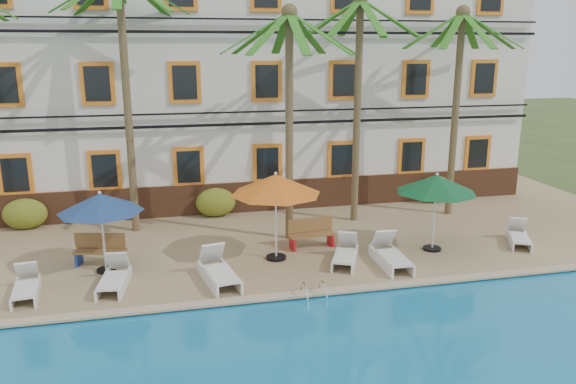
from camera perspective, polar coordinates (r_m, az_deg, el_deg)
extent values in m
plane|color=#384C23|center=(15.54, -2.59, -10.20)|extent=(100.00, 100.00, 0.00)
cube|color=tan|center=(20.09, -5.21, -4.01)|extent=(30.00, 12.00, 0.25)
cube|color=tan|center=(14.62, -1.95, -10.65)|extent=(30.00, 0.35, 0.06)
cube|color=silver|center=(24.05, -7.18, 11.47)|extent=(25.00, 6.00, 10.00)
cube|color=brown|center=(21.72, -5.96, -0.60)|extent=(25.00, 0.12, 1.20)
cube|color=orange|center=(21.86, -25.95, 1.60)|extent=(1.15, 0.10, 1.50)
cube|color=black|center=(21.82, -25.98, 1.57)|extent=(0.85, 0.04, 1.20)
cube|color=orange|center=(21.38, -18.11, 2.09)|extent=(1.15, 0.10, 1.50)
cube|color=black|center=(21.33, -18.12, 2.06)|extent=(0.85, 0.04, 1.20)
cube|color=orange|center=(21.31, -10.06, 2.55)|extent=(1.15, 0.10, 1.50)
cube|color=black|center=(21.26, -10.06, 2.53)|extent=(0.85, 0.04, 1.20)
cube|color=orange|center=(21.66, -2.11, 2.96)|extent=(1.15, 0.10, 1.50)
cube|color=black|center=(21.61, -2.09, 2.94)|extent=(0.85, 0.04, 1.20)
cube|color=orange|center=(22.41, 5.45, 3.30)|extent=(1.15, 0.10, 1.50)
cube|color=black|center=(22.36, 5.49, 3.27)|extent=(0.85, 0.04, 1.20)
cube|color=orange|center=(23.52, 12.42, 3.56)|extent=(1.15, 0.10, 1.50)
cube|color=black|center=(23.47, 12.47, 3.54)|extent=(0.85, 0.04, 1.20)
cube|color=orange|center=(24.94, 18.68, 3.75)|extent=(1.15, 0.10, 1.50)
cube|color=black|center=(24.90, 18.74, 3.73)|extent=(0.85, 0.04, 1.20)
cube|color=orange|center=(21.46, -26.88, 9.68)|extent=(1.15, 0.10, 1.50)
cube|color=black|center=(21.41, -26.91, 9.67)|extent=(0.85, 0.04, 1.20)
cube|color=orange|center=(20.97, -18.79, 10.38)|extent=(1.15, 0.10, 1.50)
cube|color=black|center=(20.92, -18.80, 10.37)|extent=(0.85, 0.04, 1.20)
cube|color=orange|center=(20.90, -10.44, 10.89)|extent=(1.15, 0.10, 1.50)
cube|color=black|center=(20.85, -10.44, 10.89)|extent=(0.85, 0.04, 1.20)
cube|color=orange|center=(21.25, -2.19, 11.18)|extent=(1.15, 0.10, 1.50)
cube|color=black|center=(21.20, -2.16, 11.17)|extent=(0.85, 0.04, 1.20)
cube|color=orange|center=(22.02, 5.65, 11.24)|extent=(1.15, 0.10, 1.50)
cube|color=black|center=(21.97, 5.69, 11.23)|extent=(0.85, 0.04, 1.20)
cube|color=orange|center=(23.15, 12.84, 11.11)|extent=(1.15, 0.10, 1.50)
cube|color=black|center=(23.10, 12.90, 11.10)|extent=(0.85, 0.04, 1.20)
cube|color=orange|center=(24.59, 19.27, 10.85)|extent=(1.15, 0.10, 1.50)
cube|color=black|center=(24.55, 19.33, 10.84)|extent=(0.85, 0.04, 1.20)
cube|color=black|center=(21.02, -6.12, 6.82)|extent=(25.00, 0.08, 0.10)
cube|color=black|center=(20.97, -6.15, 8.04)|extent=(25.00, 0.08, 0.06)
cube|color=black|center=(20.84, -6.37, 15.85)|extent=(25.00, 0.08, 0.10)
cube|color=black|center=(20.86, -6.41, 17.08)|extent=(25.00, 0.08, 0.06)
cylinder|color=brown|center=(19.56, -15.98, 8.18)|extent=(0.26, 0.26, 8.53)
cylinder|color=brown|center=(18.13, 0.13, 6.27)|extent=(0.26, 0.26, 7.28)
sphere|color=brown|center=(17.97, 0.14, 17.84)|extent=(0.50, 0.50, 0.50)
cube|color=#266718|center=(18.99, -0.64, 15.76)|extent=(0.28, 2.18, 1.28)
cube|color=#266718|center=(18.53, -2.81, 15.78)|extent=(1.74, 1.74, 1.28)
cube|color=#266718|center=(17.73, -3.40, 15.82)|extent=(2.18, 0.28, 1.28)
cube|color=#266718|center=(17.03, -1.86, 15.89)|extent=(1.74, 1.74, 1.28)
cube|color=#266718|center=(16.89, 1.00, 15.91)|extent=(0.28, 2.18, 1.28)
cube|color=#266718|center=(17.39, 3.28, 15.85)|extent=(1.74, 1.74, 1.28)
cube|color=#266718|center=(18.22, 3.58, 15.79)|extent=(2.18, 0.28, 1.28)
cube|color=#266718|center=(18.87, 1.93, 15.76)|extent=(1.74, 1.74, 1.28)
cylinder|color=brown|center=(20.25, 7.03, 7.82)|extent=(0.26, 0.26, 7.82)
cube|color=#266718|center=(21.15, 6.28, 17.03)|extent=(0.28, 2.18, 1.28)
cube|color=#266718|center=(20.61, 4.48, 17.14)|extent=(1.74, 1.74, 1.28)
cube|color=#266718|center=(19.79, 4.26, 17.25)|extent=(2.18, 0.28, 1.28)
cube|color=#266718|center=(19.16, 5.91, 17.31)|extent=(1.74, 1.74, 1.28)
cube|color=#266718|center=(19.12, 8.50, 17.23)|extent=(0.28, 2.18, 1.28)
cube|color=#266718|center=(19.70, 10.31, 17.08)|extent=(1.74, 1.74, 1.28)
cube|color=#266718|center=(20.53, 10.29, 16.97)|extent=(2.18, 0.28, 1.28)
cube|color=#266718|center=(21.12, 8.62, 16.97)|extent=(1.74, 1.74, 1.28)
cylinder|color=brown|center=(21.81, 16.61, 7.28)|extent=(0.26, 0.26, 7.43)
sphere|color=brown|center=(21.70, 17.35, 17.05)|extent=(0.50, 0.50, 0.50)
cube|color=#266718|center=(22.62, 15.82, 15.43)|extent=(0.28, 2.18, 1.28)
cube|color=#266718|center=(21.98, 14.41, 15.56)|extent=(1.74, 1.74, 1.28)
cube|color=#266718|center=(21.16, 14.59, 15.60)|extent=(2.18, 0.28, 1.28)
cube|color=#266718|center=(20.63, 16.40, 15.52)|extent=(1.74, 1.74, 1.28)
cube|color=#266718|center=(20.74, 18.75, 15.34)|extent=(0.28, 2.18, 1.28)
cube|color=#266718|center=(21.41, 20.10, 15.19)|extent=(1.74, 1.74, 1.28)
cube|color=#266718|center=(22.23, 19.72, 15.16)|extent=(2.18, 0.28, 1.28)
cube|color=#266718|center=(22.71, 17.96, 15.27)|extent=(1.74, 1.74, 1.28)
ellipsoid|color=#1A5217|center=(21.79, -25.15, -2.03)|extent=(1.50, 0.90, 1.10)
ellipsoid|color=#1A5217|center=(21.35, -7.35, -1.05)|extent=(1.50, 0.90, 1.10)
ellipsoid|color=#1A5217|center=(23.93, 14.70, 0.29)|extent=(1.50, 0.90, 1.10)
cylinder|color=black|center=(17.07, -17.98, -7.54)|extent=(0.53, 0.53, 0.08)
cylinder|color=silver|center=(16.70, -18.28, -4.02)|extent=(0.06, 0.06, 2.28)
cone|color=navy|center=(16.45, -18.53, -1.04)|extent=(2.38, 2.38, 0.52)
sphere|color=silver|center=(16.38, -18.61, -0.08)|extent=(0.10, 0.10, 0.10)
cylinder|color=black|center=(17.16, -1.21, -6.65)|extent=(0.61, 0.61, 0.09)
cylinder|color=silver|center=(16.75, -1.23, -2.63)|extent=(0.06, 0.06, 2.61)
cone|color=#CA5C17|center=(16.47, -1.25, 0.80)|extent=(2.71, 2.71, 0.60)
sphere|color=silver|center=(16.40, -1.26, 1.90)|extent=(0.10, 0.10, 0.10)
cylinder|color=black|center=(18.47, 14.43, -5.58)|extent=(0.56, 0.56, 0.08)
cylinder|color=silver|center=(18.11, 14.66, -2.12)|extent=(0.06, 0.06, 2.41)
cone|color=#0F4C27|center=(17.87, 14.85, 0.82)|extent=(2.51, 2.51, 0.55)
sphere|color=silver|center=(17.80, 14.92, 1.76)|extent=(0.10, 0.10, 0.10)
cube|color=silver|center=(15.89, -25.18, -8.96)|extent=(0.66, 1.23, 0.05)
cube|color=silver|center=(16.56, -24.99, -7.21)|extent=(0.59, 0.49, 0.59)
cube|color=silver|center=(16.19, -26.01, -9.21)|extent=(0.23, 1.67, 0.27)
cube|color=silver|center=(16.12, -24.08, -9.09)|extent=(0.23, 1.67, 0.27)
cube|color=silver|center=(15.58, -17.47, -8.58)|extent=(0.74, 1.32, 0.06)
cube|color=silver|center=(16.29, -16.93, -6.67)|extent=(0.64, 0.53, 0.63)
cube|color=silver|center=(15.92, -18.29, -8.78)|extent=(0.28, 1.78, 0.29)
cube|color=silver|center=(15.80, -16.21, -8.80)|extent=(0.28, 1.78, 0.29)
cube|color=silver|center=(15.27, -6.74, -8.28)|extent=(0.90, 1.52, 0.07)
cube|color=silver|center=(16.06, -7.77, -6.17)|extent=(0.74, 0.63, 0.71)
cube|color=silver|center=(15.51, -8.19, -8.71)|extent=(0.42, 2.01, 0.33)
cube|color=silver|center=(15.67, -5.84, -8.38)|extent=(0.42, 2.01, 0.33)
cube|color=silver|center=(16.60, 5.75, -6.49)|extent=(1.05, 1.38, 0.06)
cube|color=silver|center=(17.34, 6.08, -4.79)|extent=(0.72, 0.66, 0.63)
cube|color=silver|center=(16.92, 4.84, -6.66)|extent=(0.80, 1.64, 0.29)
cube|color=silver|center=(16.86, 6.81, -6.78)|extent=(0.80, 1.64, 0.29)
cube|color=silver|center=(16.58, 10.77, -6.59)|extent=(0.69, 1.41, 0.06)
cube|color=silver|center=(17.34, 9.65, -4.72)|extent=(0.66, 0.54, 0.69)
cube|color=silver|center=(16.77, 9.38, -6.94)|extent=(0.14, 1.98, 0.32)
cube|color=silver|center=(17.00, 11.43, -6.75)|extent=(0.14, 1.98, 0.32)
cube|color=silver|center=(19.56, 22.52, -4.34)|extent=(1.01, 1.29, 0.05)
cube|color=silver|center=(20.26, 22.26, -3.06)|extent=(0.68, 0.63, 0.59)
cube|color=silver|center=(19.78, 21.61, -4.52)|extent=(0.80, 1.51, 0.27)
cube|color=silver|center=(19.86, 23.16, -4.60)|extent=(0.80, 1.51, 0.27)
cube|color=olive|center=(17.43, -18.54, -5.74)|extent=(1.56, 0.81, 0.06)
cube|color=olive|center=(17.54, -18.38, -4.67)|extent=(1.47, 0.43, 0.45)
cube|color=navy|center=(17.74, -20.47, -6.35)|extent=(0.19, 0.46, 0.40)
cube|color=navy|center=(17.31, -16.44, -6.54)|extent=(0.19, 0.46, 0.40)
cube|color=olive|center=(17.98, 2.44, -4.35)|extent=(1.54, 0.60, 0.06)
cube|color=olive|center=(18.09, 2.19, -3.32)|extent=(1.50, 0.21, 0.45)
cube|color=#B51418|center=(17.84, 0.48, -5.27)|extent=(0.13, 0.46, 0.40)
cube|color=#B51418|center=(18.29, 4.34, -4.81)|extent=(0.13, 0.46, 0.40)
torus|color=silver|center=(14.73, 1.68, -10.57)|extent=(0.04, 0.74, 0.74)
torus|color=silver|center=(14.85, 3.58, -10.37)|extent=(0.04, 0.74, 0.74)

